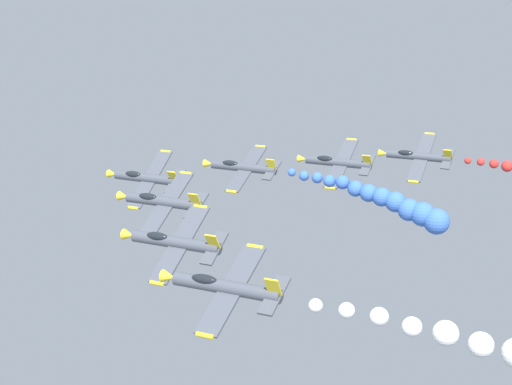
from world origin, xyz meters
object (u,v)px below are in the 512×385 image
Objects in this scene: airplane_left_outer at (174,242)px; airplane_trailing at (224,287)px; airplane_lead at (146,178)px; airplane_right_inner at (242,167)px; airplane_high_slot at (418,156)px; airplane_right_outer at (337,162)px; airplane_left_inner at (162,201)px.

airplane_left_outer is 13.07m from airplane_trailing.
airplane_lead is 1.00× the size of airplane_right_inner.
airplane_right_inner is at bearing 136.65° from airplane_high_slot.
airplane_lead is 1.00× the size of airplane_right_outer.
airplane_lead is 39.50m from airplane_trailing.
airplane_trailing is (-38.70, -18.44, 0.13)m from airplane_right_inner.
airplane_lead is at bearing 139.29° from airplane_right_inner.
airplane_trailing is (-29.12, -26.68, 0.38)m from airplane_lead.
airplane_left_inner is 12.90m from airplane_left_outer.
airplane_left_outer is 1.00× the size of airplane_high_slot.
airplane_right_outer is at bearing -1.47° from airplane_left_outer.
airplane_right_outer is 1.00× the size of airplane_trailing.
airplane_right_inner is 1.00× the size of airplane_left_outer.
airplane_right_inner is at bearing 2.20° from airplane_left_inner.
airplane_lead reaches higher than airplane_trailing.
airplane_trailing is at bearing -137.50° from airplane_lead.
airplane_left_inner reaches higher than airplane_trailing.
airplane_left_outer is at bearing 48.87° from airplane_trailing.
airplane_left_inner is at bearing 43.20° from airplane_trailing.
airplane_right_outer is at bearing 141.62° from airplane_high_slot.
airplane_right_outer reaches higher than airplane_left_outer.
airplane_high_slot is (38.52, -16.84, -0.69)m from airplane_left_inner.
airplane_lead is 1.00× the size of airplane_left_inner.
airplane_right_outer is (28.41, -8.83, -0.36)m from airplane_left_inner.
airplane_high_slot is at bearing 0.84° from airplane_trailing.
airplane_lead reaches higher than airplane_right_inner.
airplane_trailing is 57.35m from airplane_high_slot.
airplane_trailing is 1.00× the size of airplane_high_slot.
airplane_left_inner reaches higher than airplane_left_outer.
airplane_right_inner is 1.00× the size of airplane_high_slot.
airplane_left_inner is (-10.29, -9.01, 0.54)m from airplane_lead.
airplane_left_outer is (-20.52, -16.84, 0.09)m from airplane_lead.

